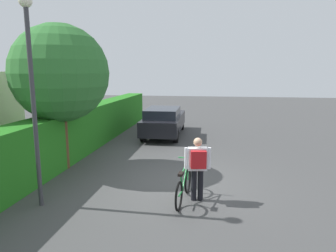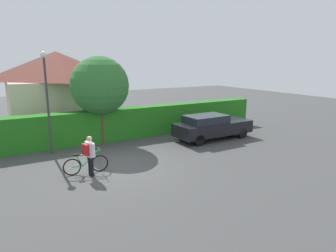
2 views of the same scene
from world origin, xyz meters
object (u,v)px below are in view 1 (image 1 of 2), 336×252
object	(u,v)px
street_lamp	(31,76)
bicycle	(184,186)
parked_car_near	(164,121)
person_rider	(198,164)
tree_kerbside	(60,74)

from	to	relation	value
street_lamp	bicycle	bearing A→B (deg)	-77.26
bicycle	street_lamp	distance (m)	4.23
parked_car_near	person_rider	world-z (taller)	person_rider
street_lamp	tree_kerbside	xyz separation A→B (m)	(2.67, 0.76, 0.03)
person_rider	tree_kerbside	world-z (taller)	tree_kerbside
person_rider	tree_kerbside	size ratio (longest dim) A/B	0.34
bicycle	person_rider	world-z (taller)	person_rider
tree_kerbside	street_lamp	bearing A→B (deg)	-164.07
parked_car_near	street_lamp	distance (m)	8.57
street_lamp	tree_kerbside	bearing A→B (deg)	15.93
person_rider	street_lamp	xyz separation A→B (m)	(-0.80, 3.58, 2.04)
parked_car_near	person_rider	distance (m)	7.60
person_rider	street_lamp	world-z (taller)	street_lamp
tree_kerbside	bicycle	bearing A→B (deg)	-115.66
bicycle	tree_kerbside	size ratio (longest dim) A/B	0.38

